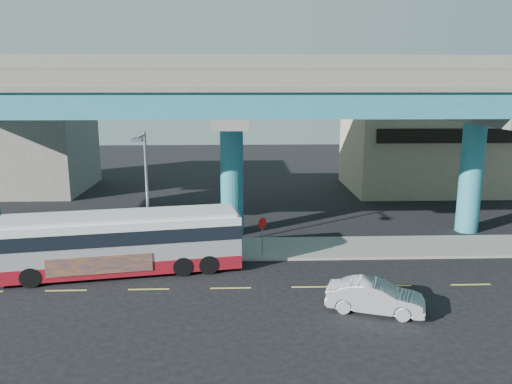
{
  "coord_description": "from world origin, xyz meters",
  "views": [
    {
      "loc": [
        0.4,
        -23.29,
        9.77
      ],
      "look_at": [
        1.41,
        4.0,
        3.91
      ],
      "focal_mm": 35.0,
      "sensor_mm": 36.0,
      "label": 1
    }
  ],
  "objects_px": {
    "transit_bus": "(122,241)",
    "stop_sign": "(262,228)",
    "parked_car": "(11,240)",
    "sedan": "(375,297)",
    "street_lamp": "(145,178)"
  },
  "relations": [
    {
      "from": "transit_bus",
      "to": "parked_car",
      "type": "xyz_separation_m",
      "value": [
        -7.37,
        3.49,
        -0.98
      ]
    },
    {
      "from": "sedan",
      "to": "parked_car",
      "type": "xyz_separation_m",
      "value": [
        -19.49,
        8.68,
        0.08
      ]
    },
    {
      "from": "transit_bus",
      "to": "parked_car",
      "type": "bearing_deg",
      "value": 144.96
    },
    {
      "from": "sedan",
      "to": "street_lamp",
      "type": "relative_size",
      "value": 0.62
    },
    {
      "from": "sedan",
      "to": "stop_sign",
      "type": "relative_size",
      "value": 2.0
    },
    {
      "from": "sedan",
      "to": "street_lamp",
      "type": "height_order",
      "value": "street_lamp"
    },
    {
      "from": "street_lamp",
      "to": "stop_sign",
      "type": "bearing_deg",
      "value": 6.41
    },
    {
      "from": "transit_bus",
      "to": "stop_sign",
      "type": "distance_m",
      "value": 7.81
    },
    {
      "from": "transit_bus",
      "to": "parked_car",
      "type": "height_order",
      "value": "transit_bus"
    },
    {
      "from": "parked_car",
      "to": "stop_sign",
      "type": "distance_m",
      "value": 14.99
    },
    {
      "from": "stop_sign",
      "to": "parked_car",
      "type": "bearing_deg",
      "value": 154.61
    },
    {
      "from": "transit_bus",
      "to": "sedan",
      "type": "bearing_deg",
      "value": -32.91
    },
    {
      "from": "transit_bus",
      "to": "parked_car",
      "type": "relative_size",
      "value": 3.44
    },
    {
      "from": "parked_car",
      "to": "street_lamp",
      "type": "distance_m",
      "value": 9.62
    },
    {
      "from": "sedan",
      "to": "street_lamp",
      "type": "xyz_separation_m",
      "value": [
        -11.03,
        6.57,
        4.15
      ]
    }
  ]
}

